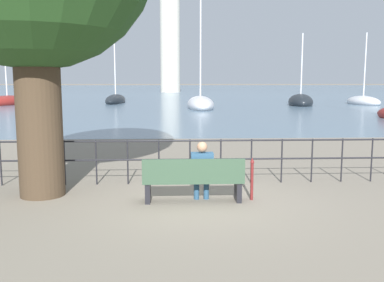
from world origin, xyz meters
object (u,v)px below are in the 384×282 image
object	(u,v)px
sailboat_0	(200,104)
sailboat_4	(116,100)
park_bench	(193,181)
closed_umbrella	(252,176)
sailboat_2	(300,102)
seated_person_left	(202,168)
sailboat_3	(363,102)
sailboat_5	(7,102)
harbor_lighthouse	(170,38)

from	to	relation	value
sailboat_0	sailboat_4	size ratio (longest dim) A/B	0.79
park_bench	closed_umbrella	size ratio (longest dim) A/B	2.30
sailboat_2	sailboat_4	distance (m)	20.58
closed_umbrella	park_bench	bearing A→B (deg)	-174.35
seated_person_left	sailboat_3	bearing A→B (deg)	61.46
seated_person_left	sailboat_2	bearing A→B (deg)	70.19
sailboat_0	sailboat_5	world-z (taller)	sailboat_0
sailboat_0	sailboat_2	bearing A→B (deg)	23.02
seated_person_left	closed_umbrella	distance (m)	1.03
sailboat_0	closed_umbrella	bearing A→B (deg)	-91.44
sailboat_3	sailboat_5	xyz separation A→B (m)	(-37.60, 0.85, 0.02)
sailboat_4	harbor_lighthouse	xyz separation A→B (m)	(6.14, 50.38, 12.02)
closed_umbrella	sailboat_0	bearing A→B (deg)	88.12
sailboat_5	sailboat_2	bearing A→B (deg)	12.96
park_bench	harbor_lighthouse	size ratio (longest dim) A/B	0.08
closed_umbrella	sailboat_3	size ratio (longest dim) A/B	0.11
seated_person_left	harbor_lighthouse	distance (m)	92.31
closed_umbrella	sailboat_0	size ratio (longest dim) A/B	0.09
sailboat_0	sailboat_3	world-z (taller)	sailboat_0
sailboat_0	sailboat_3	size ratio (longest dim) A/B	1.27
closed_umbrella	sailboat_2	size ratio (longest dim) A/B	0.11
sailboat_5	sailboat_0	bearing A→B (deg)	-1.40
sailboat_2	sailboat_3	distance (m)	7.33
sailboat_2	sailboat_3	world-z (taller)	sailboat_3
sailboat_0	seated_person_left	bearing A→B (deg)	-93.34
closed_umbrella	harbor_lighthouse	size ratio (longest dim) A/B	0.03
seated_person_left	sailboat_5	bearing A→B (deg)	115.46
seated_person_left	sailboat_0	bearing A→B (deg)	86.23
closed_umbrella	harbor_lighthouse	distance (m)	92.31
park_bench	sailboat_0	world-z (taller)	sailboat_0
sailboat_3	sailboat_4	world-z (taller)	sailboat_4
closed_umbrella	sailboat_2	distance (m)	36.94
seated_person_left	closed_umbrella	xyz separation A→B (m)	(1.02, 0.04, -0.18)
sailboat_4	sailboat_3	bearing A→B (deg)	-8.85
seated_person_left	sailboat_3	xyz separation A→B (m)	(19.84, 36.47, -0.38)
seated_person_left	sailboat_4	size ratio (longest dim) A/B	0.10
sailboat_3	harbor_lighthouse	world-z (taller)	harbor_lighthouse
sailboat_2	sailboat_3	bearing A→B (deg)	21.82
sailboat_0	harbor_lighthouse	size ratio (longest dim) A/B	0.38
sailboat_3	seated_person_left	bearing A→B (deg)	-123.53
sailboat_4	park_bench	bearing A→B (deg)	-79.48
sailboat_3	sailboat_4	distance (m)	27.27
seated_person_left	closed_umbrella	world-z (taller)	seated_person_left
seated_person_left	harbor_lighthouse	xyz separation A→B (m)	(-0.88, 91.56, 11.69)
sailboat_4	sailboat_0	bearing A→B (deg)	-48.15
sailboat_4	sailboat_5	world-z (taller)	sailboat_4
park_bench	sailboat_5	world-z (taller)	sailboat_5
closed_umbrella	sailboat_4	size ratio (longest dim) A/B	0.07
seated_person_left	sailboat_5	xyz separation A→B (m)	(-17.76, 37.31, -0.36)
park_bench	sailboat_0	distance (m)	30.84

